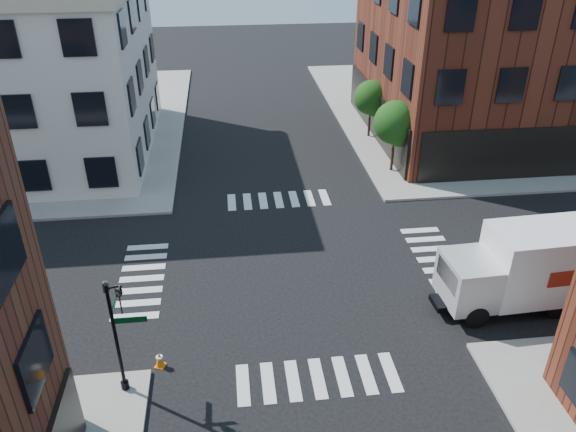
% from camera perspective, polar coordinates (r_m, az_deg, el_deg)
% --- Properties ---
extents(ground, '(120.00, 120.00, 0.00)m').
position_cam_1_polar(ground, '(26.44, 0.58, -5.37)').
color(ground, black).
rests_on(ground, ground).
extents(sidewalk_ne, '(30.00, 30.00, 0.15)m').
position_cam_1_polar(sidewalk_ne, '(51.00, 21.86, 10.16)').
color(sidewalk_ne, gray).
rests_on(sidewalk_ne, ground).
extents(building_ne, '(25.00, 16.00, 12.00)m').
position_cam_1_polar(building_ne, '(45.11, 25.53, 15.03)').
color(building_ne, '#401910').
rests_on(building_ne, ground).
extents(tree_near, '(2.69, 2.69, 4.49)m').
position_cam_1_polar(tree_near, '(35.25, 10.96, 9.08)').
color(tree_near, black).
rests_on(tree_near, ground).
extents(tree_far, '(2.43, 2.43, 4.07)m').
position_cam_1_polar(tree_far, '(40.79, 8.53, 11.64)').
color(tree_far, black).
rests_on(tree_far, ground).
extents(signal_pole, '(1.29, 1.24, 4.60)m').
position_cam_1_polar(signal_pole, '(19.63, -16.98, -10.60)').
color(signal_pole, black).
rests_on(signal_pole, ground).
extents(box_truck, '(8.10, 2.80, 3.61)m').
position_cam_1_polar(box_truck, '(25.52, 24.20, -4.65)').
color(box_truck, silver).
rests_on(box_truck, ground).
extents(traffic_cone, '(0.46, 0.46, 0.66)m').
position_cam_1_polar(traffic_cone, '(21.84, -12.91, -14.03)').
color(traffic_cone, orange).
rests_on(traffic_cone, ground).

